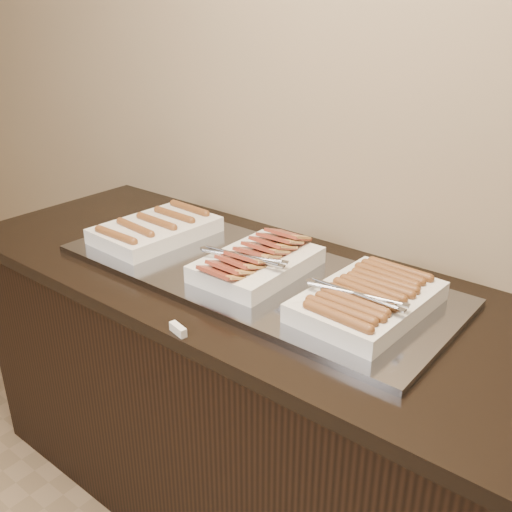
{
  "coord_description": "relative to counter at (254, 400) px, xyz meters",
  "views": [
    {
      "loc": [
        0.95,
        0.96,
        1.64
      ],
      "look_at": [
        0.01,
        2.13,
        0.97
      ],
      "focal_mm": 40.0,
      "sensor_mm": 36.0,
      "label": 1
    }
  ],
  "objects": [
    {
      "name": "counter",
      "position": [
        0.0,
        0.0,
        0.0
      ],
      "size": [
        2.06,
        0.76,
        0.9
      ],
      "color": "black",
      "rests_on": "ground"
    },
    {
      "name": "warming_tray",
      "position": [
        -0.01,
        0.0,
        0.46
      ],
      "size": [
        1.2,
        0.5,
        0.02
      ],
      "primitive_type": "cube",
      "color": "gray",
      "rests_on": "counter"
    },
    {
      "name": "dish_left",
      "position": [
        -0.42,
        0.0,
        0.5
      ],
      "size": [
        0.28,
        0.4,
        0.07
      ],
      "rotation": [
        0.0,
        0.0,
        -0.05
      ],
      "color": "white",
      "rests_on": "warming_tray"
    },
    {
      "name": "dish_center",
      "position": [
        0.01,
        -0.0,
        0.5
      ],
      "size": [
        0.27,
        0.38,
        0.09
      ],
      "rotation": [
        0.0,
        0.0,
        0.02
      ],
      "color": "white",
      "rests_on": "warming_tray"
    },
    {
      "name": "dish_right",
      "position": [
        0.37,
        -0.0,
        0.5
      ],
      "size": [
        0.28,
        0.4,
        0.08
      ],
      "rotation": [
        0.0,
        0.0,
        -0.04
      ],
      "color": "white",
      "rests_on": "warming_tray"
    },
    {
      "name": "label_holder",
      "position": [
        0.06,
        -0.36,
        0.46
      ],
      "size": [
        0.06,
        0.03,
        0.02
      ],
      "primitive_type": "cube",
      "rotation": [
        0.0,
        0.0,
        -0.23
      ],
      "color": "white",
      "rests_on": "counter"
    }
  ]
}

